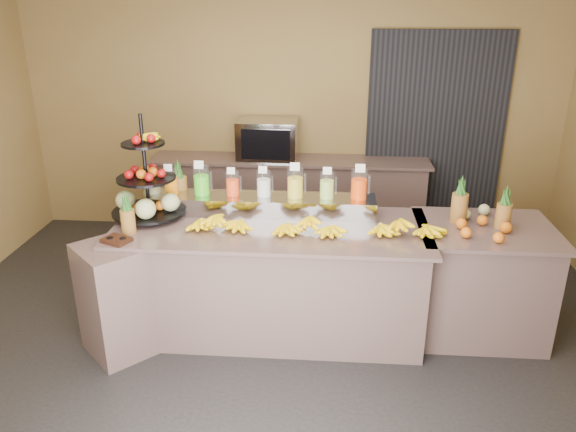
# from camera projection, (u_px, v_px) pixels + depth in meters

# --- Properties ---
(ground) EXTENTS (6.00, 6.00, 0.00)m
(ground) POSITION_uv_depth(u_px,v_px,m) (269.00, 347.00, 4.51)
(ground) COLOR black
(ground) RESTS_ON ground
(room_envelope) EXTENTS (6.04, 5.02, 2.82)m
(room_envelope) POSITION_uv_depth(u_px,v_px,m) (299.00, 96.00, 4.53)
(room_envelope) COLOR olive
(room_envelope) RESTS_ON ground
(buffet_counter) EXTENTS (2.75, 1.25, 0.93)m
(buffet_counter) POSITION_uv_depth(u_px,v_px,m) (257.00, 280.00, 4.59)
(buffet_counter) COLOR gray
(buffet_counter) RESTS_ON ground
(right_counter) EXTENTS (1.08, 0.88, 0.93)m
(right_counter) POSITION_uv_depth(u_px,v_px,m) (480.00, 280.00, 4.59)
(right_counter) COLOR gray
(right_counter) RESTS_ON ground
(back_ledge) EXTENTS (3.10, 0.55, 0.93)m
(back_ledge) POSITION_uv_depth(u_px,v_px,m) (290.00, 198.00, 6.42)
(back_ledge) COLOR gray
(back_ledge) RESTS_ON ground
(pitcher_tray) EXTENTS (1.85, 0.30, 0.15)m
(pitcher_tray) POSITION_uv_depth(u_px,v_px,m) (264.00, 205.00, 4.69)
(pitcher_tray) COLOR gray
(pitcher_tray) RESTS_ON buffet_counter
(juice_pitcher_orange_a) EXTENTS (0.12, 0.12, 0.28)m
(juice_pitcher_orange_a) POSITION_uv_depth(u_px,v_px,m) (171.00, 183.00, 4.68)
(juice_pitcher_orange_a) COLOR silver
(juice_pitcher_orange_a) RESTS_ON pitcher_tray
(juice_pitcher_green) EXTENTS (0.13, 0.14, 0.32)m
(juice_pitcher_green) POSITION_uv_depth(u_px,v_px,m) (202.00, 182.00, 4.65)
(juice_pitcher_green) COLOR silver
(juice_pitcher_green) RESTS_ON pitcher_tray
(juice_pitcher_orange_b) EXTENTS (0.11, 0.11, 0.27)m
(juice_pitcher_orange_b) POSITION_uv_depth(u_px,v_px,m) (233.00, 185.00, 4.64)
(juice_pitcher_orange_b) COLOR silver
(juice_pitcher_orange_b) RESTS_ON pitcher_tray
(juice_pitcher_milk) EXTENTS (0.12, 0.12, 0.29)m
(juice_pitcher_milk) POSITION_uv_depth(u_px,v_px,m) (264.00, 185.00, 4.62)
(juice_pitcher_milk) COLOR silver
(juice_pitcher_milk) RESTS_ON pitcher_tray
(juice_pitcher_lemon) EXTENTS (0.13, 0.14, 0.32)m
(juice_pitcher_lemon) POSITION_uv_depth(u_px,v_px,m) (295.00, 184.00, 4.60)
(juice_pitcher_lemon) COLOR silver
(juice_pitcher_lemon) RESTS_ON pitcher_tray
(juice_pitcher_lime) EXTENTS (0.12, 0.12, 0.29)m
(juice_pitcher_lime) POSITION_uv_depth(u_px,v_px,m) (327.00, 187.00, 4.58)
(juice_pitcher_lime) COLOR silver
(juice_pitcher_lime) RESTS_ON pitcher_tray
(juice_pitcher_orange_c) EXTENTS (0.13, 0.14, 0.32)m
(juice_pitcher_orange_c) POSITION_uv_depth(u_px,v_px,m) (359.00, 186.00, 4.56)
(juice_pitcher_orange_c) COLOR silver
(juice_pitcher_orange_c) RESTS_ON pitcher_tray
(banana_heap) EXTENTS (1.97, 0.18, 0.16)m
(banana_heap) POSITION_uv_depth(u_px,v_px,m) (310.00, 223.00, 4.33)
(banana_heap) COLOR yellow
(banana_heap) RESTS_ON buffet_counter
(fruit_stand) EXTENTS (0.63, 0.63, 0.85)m
(fruit_stand) POSITION_uv_depth(u_px,v_px,m) (152.00, 191.00, 4.56)
(fruit_stand) COLOR black
(fruit_stand) RESTS_ON buffet_counter
(condiment_caddy) EXTENTS (0.24, 0.22, 0.03)m
(condiment_caddy) POSITION_uv_depth(u_px,v_px,m) (117.00, 240.00, 4.16)
(condiment_caddy) COLOR black
(condiment_caddy) RESTS_ON buffet_counter
(pineapple_left_a) EXTENTS (0.11, 0.11, 0.35)m
(pineapple_left_a) POSITION_uv_depth(u_px,v_px,m) (128.00, 218.00, 4.28)
(pineapple_left_a) COLOR brown
(pineapple_left_a) RESTS_ON buffet_counter
(pineapple_left_b) EXTENTS (0.14, 0.14, 0.41)m
(pineapple_left_b) POSITION_uv_depth(u_px,v_px,m) (179.00, 188.00, 4.83)
(pineapple_left_b) COLOR brown
(pineapple_left_b) RESTS_ON buffet_counter
(right_fruit_pile) EXTENTS (0.45, 0.43, 0.24)m
(right_fruit_pile) POSITION_uv_depth(u_px,v_px,m) (481.00, 220.00, 4.37)
(right_fruit_pile) COLOR brown
(right_fruit_pile) RESTS_ON right_counter
(oven_warmer) EXTENTS (0.67, 0.48, 0.43)m
(oven_warmer) POSITION_uv_depth(u_px,v_px,m) (268.00, 139.00, 6.19)
(oven_warmer) COLOR gray
(oven_warmer) RESTS_ON back_ledge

